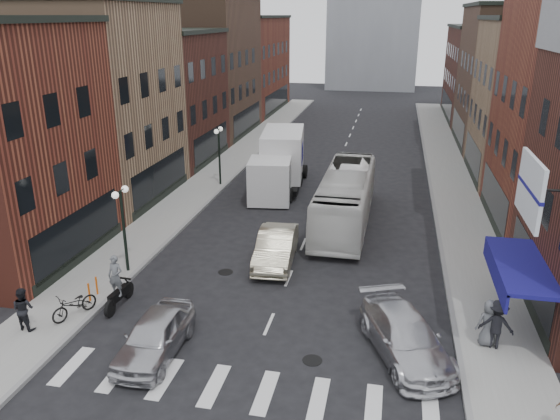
% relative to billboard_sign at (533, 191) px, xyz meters
% --- Properties ---
extents(ground, '(160.00, 160.00, 0.00)m').
position_rel_billboard_sign_xyz_m(ground, '(-8.59, -0.50, -6.13)').
color(ground, black).
rests_on(ground, ground).
extents(sidewalk_left, '(3.00, 74.00, 0.15)m').
position_rel_billboard_sign_xyz_m(sidewalk_left, '(-17.09, 21.50, -6.06)').
color(sidewalk_left, gray).
rests_on(sidewalk_left, ground).
extents(sidewalk_right, '(3.00, 74.00, 0.15)m').
position_rel_billboard_sign_xyz_m(sidewalk_right, '(-0.09, 21.50, -6.06)').
color(sidewalk_right, gray).
rests_on(sidewalk_right, ground).
extents(curb_left, '(0.20, 74.00, 0.16)m').
position_rel_billboard_sign_xyz_m(curb_left, '(-15.59, 21.50, -6.13)').
color(curb_left, gray).
rests_on(curb_left, ground).
extents(curb_right, '(0.20, 74.00, 0.16)m').
position_rel_billboard_sign_xyz_m(curb_right, '(-1.59, 21.50, -6.13)').
color(curb_right, gray).
rests_on(curb_right, ground).
extents(crosswalk_stripes, '(12.00, 2.20, 0.01)m').
position_rel_billboard_sign_xyz_m(crosswalk_stripes, '(-8.59, -3.50, -6.13)').
color(crosswalk_stripes, silver).
rests_on(crosswalk_stripes, ground).
extents(bldg_left_mid_a, '(10.30, 10.20, 12.30)m').
position_rel_billboard_sign_xyz_m(bldg_left_mid_a, '(-23.58, 13.50, 0.02)').
color(bldg_left_mid_a, '#87664A').
rests_on(bldg_left_mid_a, ground).
extents(bldg_left_mid_b, '(10.30, 10.20, 10.30)m').
position_rel_billboard_sign_xyz_m(bldg_left_mid_b, '(-23.58, 23.50, -0.98)').
color(bldg_left_mid_b, '#462019').
rests_on(bldg_left_mid_b, ground).
extents(bldg_left_far_a, '(10.30, 12.20, 13.30)m').
position_rel_billboard_sign_xyz_m(bldg_left_far_a, '(-23.58, 34.50, 0.52)').
color(bldg_left_far_a, brown).
rests_on(bldg_left_far_a, ground).
extents(bldg_left_far_b, '(10.30, 16.20, 11.30)m').
position_rel_billboard_sign_xyz_m(bldg_left_far_b, '(-23.58, 48.50, -0.48)').
color(bldg_left_far_b, maroon).
rests_on(bldg_left_far_b, ground).
extents(bldg_right_mid_b, '(10.30, 10.20, 11.30)m').
position_rel_billboard_sign_xyz_m(bldg_right_mid_b, '(6.41, 23.50, -0.48)').
color(bldg_right_mid_b, '#87664A').
rests_on(bldg_right_mid_b, ground).
extents(bldg_right_far_a, '(10.30, 12.20, 12.30)m').
position_rel_billboard_sign_xyz_m(bldg_right_far_a, '(6.41, 34.50, 0.02)').
color(bldg_right_far_a, brown).
rests_on(bldg_right_far_a, ground).
extents(bldg_right_far_b, '(10.30, 16.20, 10.30)m').
position_rel_billboard_sign_xyz_m(bldg_right_far_b, '(6.41, 48.50, -0.98)').
color(bldg_right_far_b, '#462019').
rests_on(bldg_right_far_b, ground).
extents(awning_blue, '(1.80, 5.00, 0.78)m').
position_rel_billboard_sign_xyz_m(awning_blue, '(0.34, 2.00, -3.50)').
color(awning_blue, navy).
rests_on(awning_blue, ground).
extents(billboard_sign, '(1.52, 3.00, 3.70)m').
position_rel_billboard_sign_xyz_m(billboard_sign, '(0.00, 0.00, 0.00)').
color(billboard_sign, black).
rests_on(billboard_sign, ground).
extents(streetlamp_near, '(0.32, 1.22, 4.11)m').
position_rel_billboard_sign_xyz_m(streetlamp_near, '(-15.99, 3.50, -3.22)').
color(streetlamp_near, black).
rests_on(streetlamp_near, ground).
extents(streetlamp_far, '(0.32, 1.22, 4.11)m').
position_rel_billboard_sign_xyz_m(streetlamp_far, '(-15.99, 17.50, -3.22)').
color(streetlamp_far, black).
rests_on(streetlamp_far, ground).
extents(bike_rack, '(0.08, 0.68, 0.80)m').
position_rel_billboard_sign_xyz_m(bike_rack, '(-16.19, 0.80, -5.58)').
color(bike_rack, '#D8590C').
rests_on(bike_rack, sidewalk_left).
extents(box_truck, '(3.42, 9.07, 3.83)m').
position_rel_billboard_sign_xyz_m(box_truck, '(-11.79, 17.62, -4.24)').
color(box_truck, silver).
rests_on(box_truck, ground).
extents(motorcycle_rider, '(0.66, 2.28, 2.32)m').
position_rel_billboard_sign_xyz_m(motorcycle_rider, '(-14.89, 0.50, -5.05)').
color(motorcycle_rider, black).
rests_on(motorcycle_rider, ground).
extents(transit_bus, '(2.74, 11.21, 3.11)m').
position_rel_billboard_sign_xyz_m(transit_bus, '(-6.77, 11.97, -4.58)').
color(transit_bus, silver).
rests_on(transit_bus, ground).
extents(sedan_left_near, '(1.78, 4.38, 1.49)m').
position_rel_billboard_sign_xyz_m(sedan_left_near, '(-12.05, -2.24, -5.39)').
color(sedan_left_near, silver).
rests_on(sedan_left_near, ground).
extents(sedan_left_far, '(2.07, 5.00, 1.61)m').
position_rel_billboard_sign_xyz_m(sedan_left_far, '(-9.51, 6.03, -5.33)').
color(sedan_left_far, beige).
rests_on(sedan_left_far, ground).
extents(curb_car, '(3.91, 5.57, 1.50)m').
position_rel_billboard_sign_xyz_m(curb_car, '(-3.48, -0.50, -5.38)').
color(curb_car, silver).
rests_on(curb_car, ground).
extents(parked_bicycle, '(1.43, 2.05, 1.02)m').
position_rel_billboard_sign_xyz_m(parked_bicycle, '(-16.09, -0.73, -5.47)').
color(parked_bicycle, black).
rests_on(parked_bicycle, sidewalk_left).
extents(ped_left_solo, '(0.88, 0.58, 1.68)m').
position_rel_billboard_sign_xyz_m(ped_left_solo, '(-17.42, -1.91, -5.14)').
color(ped_left_solo, black).
rests_on(ped_left_solo, sidewalk_left).
extents(ped_right_a, '(1.27, 0.78, 1.83)m').
position_rel_billboard_sign_xyz_m(ped_right_a, '(-0.36, 0.44, -5.07)').
color(ped_right_a, black).
rests_on(ped_right_a, sidewalk_right).
extents(ped_right_c, '(0.97, 0.76, 1.74)m').
position_rel_billboard_sign_xyz_m(ped_right_c, '(-0.60, 0.56, -5.11)').
color(ped_right_c, '#56585D').
rests_on(ped_right_c, sidewalk_right).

